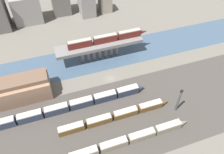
{
  "coord_description": "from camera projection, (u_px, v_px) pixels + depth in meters",
  "views": [
    {
      "loc": [
        -24.6,
        -74.34,
        80.51
      ],
      "look_at": [
        0.0,
        -2.89,
        3.84
      ],
      "focal_mm": 35.0,
      "sensor_mm": 36.0,
      "label": 1
    }
  ],
  "objects": [
    {
      "name": "ground_plane",
      "position": [
        110.0,
        78.0,
        112.3
      ],
      "size": [
        400.0,
        400.0,
        0.0
      ],
      "primitive_type": "plane",
      "color": "#666056"
    },
    {
      "name": "railbed_yard",
      "position": [
        128.0,
        115.0,
        96.37
      ],
      "size": [
        280.0,
        42.0,
        0.01
      ],
      "primitive_type": "cube",
      "color": "#423D38",
      "rests_on": "ground"
    },
    {
      "name": "river_water",
      "position": [
        100.0,
        57.0,
        124.39
      ],
      "size": [
        320.0,
        23.33,
        0.01
      ],
      "primitive_type": "cube",
      "color": "#3D5166",
      "rests_on": "ground"
    },
    {
      "name": "bridge",
      "position": [
        99.0,
        46.0,
        118.93
      ],
      "size": [
        47.77,
        9.46,
        9.59
      ],
      "color": "slate",
      "rests_on": "ground"
    },
    {
      "name": "train_on_bridge",
      "position": [
        108.0,
        38.0,
        117.18
      ],
      "size": [
        45.28,
        2.66,
        4.19
      ],
      "color": "#5B1E19",
      "rests_on": "bridge"
    },
    {
      "name": "train_yard_near",
      "position": [
        131.0,
        139.0,
        86.37
      ],
      "size": [
        50.75,
        2.9,
        3.64
      ],
      "color": "gray",
      "rests_on": "ground"
    },
    {
      "name": "train_yard_mid",
      "position": [
        116.0,
        116.0,
        94.09
      ],
      "size": [
        50.65,
        2.92,
        3.51
      ],
      "color": "brown",
      "rests_on": "ground"
    },
    {
      "name": "train_yard_far",
      "position": [
        72.0,
        106.0,
        97.55
      ],
      "size": [
        70.37,
        3.2,
        4.15
      ],
      "color": "#2D384C",
      "rests_on": "ground"
    },
    {
      "name": "warehouse_building",
      "position": [
        23.0,
        88.0,
        100.3
      ],
      "size": [
        24.25,
        12.28,
        11.51
      ],
      "color": "#937056",
      "rests_on": "ground"
    },
    {
      "name": "signal_tower",
      "position": [
        178.0,
        101.0,
        93.78
      ],
      "size": [
        1.0,
        0.92,
        13.4
      ],
      "color": "#4C4C51",
      "rests_on": "ground"
    },
    {
      "name": "city_block_left",
      "position": [
        27.0,
        9.0,
        144.58
      ],
      "size": [
        17.94,
        13.36,
        18.56
      ],
      "primitive_type": "cube",
      "color": "gray",
      "rests_on": "ground"
    },
    {
      "name": "city_block_center",
      "position": [
        61.0,
        2.0,
        153.77
      ],
      "size": [
        11.98,
        12.63,
        16.36
      ],
      "primitive_type": "cube",
      "color": "#605B56",
      "rests_on": "ground"
    },
    {
      "name": "city_block_far_right",
      "position": [
        105.0,
        2.0,
        156.83
      ],
      "size": [
        8.25,
        9.49,
        13.12
      ],
      "primitive_type": "cube",
      "color": "gray",
      "rests_on": "ground"
    }
  ]
}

